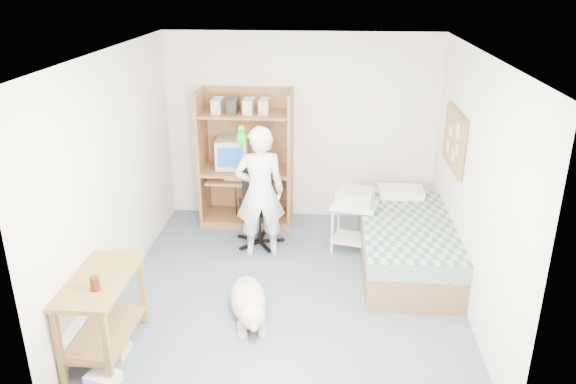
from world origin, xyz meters
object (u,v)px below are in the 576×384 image
(office_chair, at_px, (259,217))
(dog, at_px, (249,302))
(person, at_px, (260,192))
(computer_hutch, at_px, (247,163))
(bed, at_px, (406,243))
(printer_cart, at_px, (354,219))
(side_desk, at_px, (102,304))

(office_chair, bearing_deg, dog, -97.87)
(office_chair, relative_size, person, 0.60)
(computer_hutch, distance_m, bed, 2.35)
(printer_cart, bearing_deg, office_chair, -172.80)
(computer_hutch, xyz_separation_m, dog, (0.34, -2.32, -0.64))
(person, bearing_deg, computer_hutch, -84.70)
(side_desk, bearing_deg, dog, 27.32)
(bed, height_order, printer_cart, bed)
(computer_hutch, relative_size, printer_cart, 2.92)
(office_chair, distance_m, person, 0.55)
(computer_hutch, relative_size, office_chair, 1.88)
(person, bearing_deg, office_chair, -90.31)
(printer_cart, bearing_deg, dog, -111.44)
(person, bearing_deg, bed, 162.93)
(side_desk, xyz_separation_m, printer_cart, (2.26, 2.15, -0.08))
(printer_cart, bearing_deg, person, -157.72)
(side_desk, xyz_separation_m, dog, (1.19, 0.62, -0.31))
(bed, xyz_separation_m, office_chair, (-1.77, 0.46, 0.05))
(side_desk, height_order, person, person)
(office_chair, relative_size, dog, 0.89)
(person, height_order, dog, person)
(side_desk, relative_size, person, 0.63)
(bed, bearing_deg, person, 174.62)
(computer_hutch, xyz_separation_m, printer_cart, (1.41, -0.78, -0.41))
(dog, xyz_separation_m, printer_cart, (1.06, 1.54, 0.23))
(bed, distance_m, printer_cart, 0.69)
(side_desk, xyz_separation_m, office_chair, (1.08, 2.28, -0.15))
(bed, distance_m, dog, 2.05)
(side_desk, relative_size, dog, 0.93)
(dog, bearing_deg, bed, 22.16)
(office_chair, bearing_deg, computer_hutch, 97.77)
(bed, bearing_deg, side_desk, -147.50)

